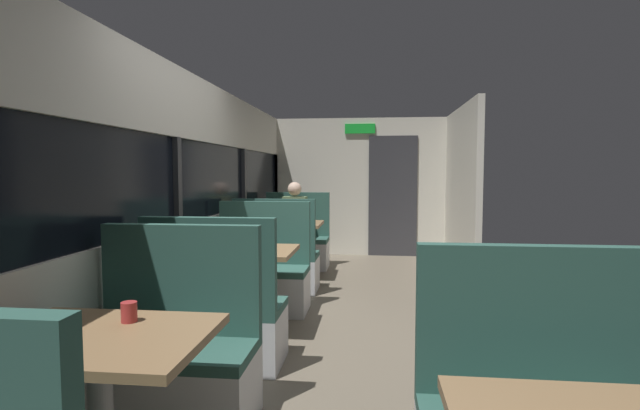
# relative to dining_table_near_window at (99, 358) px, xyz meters

# --- Properties ---
(ground_plane) EXTENTS (3.30, 9.20, 0.02)m
(ground_plane) POSITION_rel_dining_table_near_window_xyz_m (0.89, 2.09, -0.65)
(ground_plane) COLOR #665B4C
(carriage_window_panel_left) EXTENTS (0.09, 8.48, 2.30)m
(carriage_window_panel_left) POSITION_rel_dining_table_near_window_xyz_m (-0.56, 2.09, 0.47)
(carriage_window_panel_left) COLOR beige
(carriage_window_panel_left) RESTS_ON ground_plane
(carriage_end_bulkhead) EXTENTS (2.90, 0.11, 2.30)m
(carriage_end_bulkhead) POSITION_rel_dining_table_near_window_xyz_m (0.95, 6.28, 0.50)
(carriage_end_bulkhead) COLOR beige
(carriage_end_bulkhead) RESTS_ON ground_plane
(carriage_aisle_panel_right) EXTENTS (0.08, 2.40, 2.30)m
(carriage_aisle_panel_right) POSITION_rel_dining_table_near_window_xyz_m (2.34, 5.09, 0.51)
(carriage_aisle_panel_right) COLOR beige
(carriage_aisle_panel_right) RESTS_ON ground_plane
(dining_table_near_window) EXTENTS (0.90, 0.70, 0.74)m
(dining_table_near_window) POSITION_rel_dining_table_near_window_xyz_m (0.00, 0.00, 0.00)
(dining_table_near_window) COLOR #9E9EA3
(dining_table_near_window) RESTS_ON ground_plane
(bench_near_window_facing_entry) EXTENTS (0.95, 0.50, 1.10)m
(bench_near_window_facing_entry) POSITION_rel_dining_table_near_window_xyz_m (0.00, 0.70, -0.31)
(bench_near_window_facing_entry) COLOR silver
(bench_near_window_facing_entry) RESTS_ON ground_plane
(dining_table_mid_window) EXTENTS (0.90, 0.70, 0.74)m
(dining_table_mid_window) POSITION_rel_dining_table_near_window_xyz_m (0.00, 2.19, 0.00)
(dining_table_mid_window) COLOR #9E9EA3
(dining_table_mid_window) RESTS_ON ground_plane
(bench_mid_window_facing_end) EXTENTS (0.95, 0.50, 1.10)m
(bench_mid_window_facing_end) POSITION_rel_dining_table_near_window_xyz_m (0.00, 1.49, -0.31)
(bench_mid_window_facing_end) COLOR silver
(bench_mid_window_facing_end) RESTS_ON ground_plane
(bench_mid_window_facing_entry) EXTENTS (0.95, 0.50, 1.10)m
(bench_mid_window_facing_entry) POSITION_rel_dining_table_near_window_xyz_m (0.00, 2.89, -0.31)
(bench_mid_window_facing_entry) COLOR silver
(bench_mid_window_facing_entry) RESTS_ON ground_plane
(dining_table_far_window) EXTENTS (0.90, 0.70, 0.74)m
(dining_table_far_window) POSITION_rel_dining_table_near_window_xyz_m (0.00, 4.38, 0.00)
(dining_table_far_window) COLOR #9E9EA3
(dining_table_far_window) RESTS_ON ground_plane
(bench_far_window_facing_end) EXTENTS (0.95, 0.50, 1.10)m
(bench_far_window_facing_end) POSITION_rel_dining_table_near_window_xyz_m (0.00, 3.68, -0.31)
(bench_far_window_facing_end) COLOR silver
(bench_far_window_facing_end) RESTS_ON ground_plane
(bench_far_window_facing_entry) EXTENTS (0.95, 0.50, 1.10)m
(bench_far_window_facing_entry) POSITION_rel_dining_table_near_window_xyz_m (0.00, 5.08, -0.31)
(bench_far_window_facing_entry) COLOR silver
(bench_far_window_facing_entry) RESTS_ON ground_plane
(seated_passenger) EXTENTS (0.47, 0.55, 1.26)m
(seated_passenger) POSITION_rel_dining_table_near_window_xyz_m (0.00, 5.00, -0.10)
(seated_passenger) COLOR #26262D
(seated_passenger) RESTS_ON ground_plane
(coffee_cup_primary) EXTENTS (0.07, 0.07, 0.09)m
(coffee_cup_primary) POSITION_rel_dining_table_near_window_xyz_m (0.04, 0.17, 0.15)
(coffee_cup_primary) COLOR #B23333
(coffee_cup_primary) RESTS_ON dining_table_near_window
(coffee_cup_secondary) EXTENTS (0.07, 0.07, 0.09)m
(coffee_cup_secondary) POSITION_rel_dining_table_near_window_xyz_m (0.09, 4.28, 0.15)
(coffee_cup_secondary) COLOR #B23333
(coffee_cup_secondary) RESTS_ON dining_table_far_window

